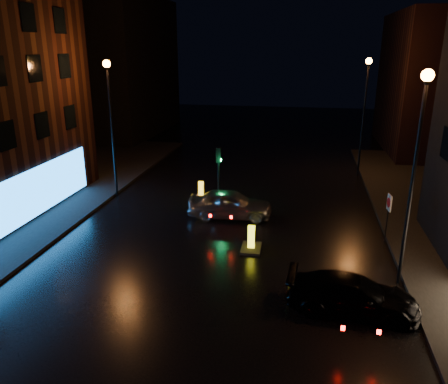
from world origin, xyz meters
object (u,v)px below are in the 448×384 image
(silver_hatchback, at_px, (230,204))
(bollard_near, at_px, (251,244))
(traffic_signal, at_px, (219,195))
(dark_sedan, at_px, (352,295))
(bollard_far, at_px, (201,195))
(road_sign_right, at_px, (389,207))

(silver_hatchback, bearing_deg, bollard_near, -160.51)
(bollard_near, bearing_deg, traffic_signal, 113.11)
(dark_sedan, xyz_separation_m, bollard_far, (-8.17, 10.95, -0.43))
(traffic_signal, bearing_deg, bollard_far, 156.37)
(bollard_far, bearing_deg, silver_hatchback, -48.52)
(traffic_signal, height_order, bollard_near, traffic_signal)
(silver_hatchback, relative_size, bollard_far, 3.51)
(bollard_far, bearing_deg, bollard_near, -57.81)
(traffic_signal, height_order, bollard_far, traffic_signal)
(bollard_near, height_order, bollard_far, bollard_near)
(silver_hatchback, bearing_deg, traffic_signal, 22.56)
(dark_sedan, distance_m, road_sign_right, 6.93)
(traffic_signal, distance_m, road_sign_right, 9.99)
(silver_hatchback, bearing_deg, road_sign_right, -106.22)
(dark_sedan, bearing_deg, traffic_signal, 37.95)
(silver_hatchback, bearing_deg, bollard_far, 36.59)
(traffic_signal, xyz_separation_m, bollard_far, (-1.23, 0.54, -0.25))
(silver_hatchback, xyz_separation_m, dark_sedan, (5.86, -8.24, -0.11))
(traffic_signal, height_order, road_sign_right, traffic_signal)
(bollard_near, relative_size, bollard_far, 1.06)
(silver_hatchback, relative_size, dark_sedan, 0.99)
(silver_hatchback, distance_m, bollard_near, 4.25)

